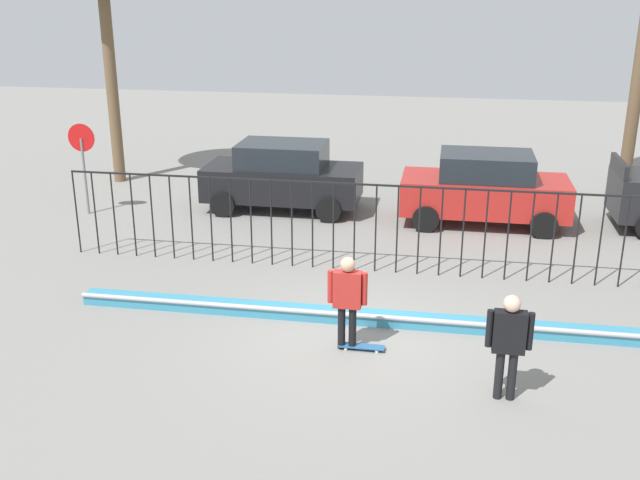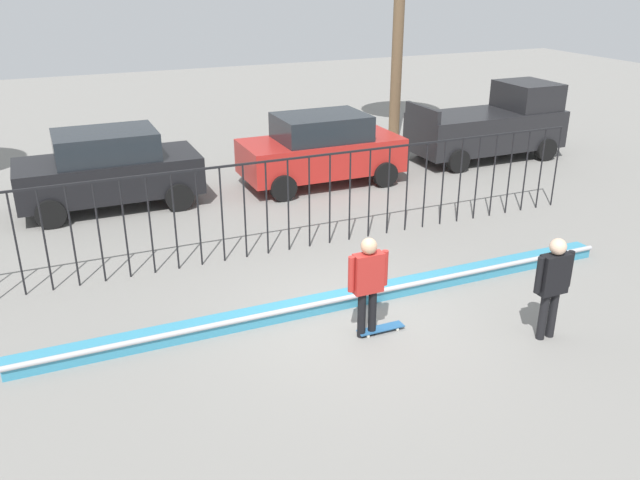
{
  "view_description": "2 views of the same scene",
  "coord_description": "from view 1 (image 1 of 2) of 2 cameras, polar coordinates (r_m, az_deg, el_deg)",
  "views": [
    {
      "loc": [
        1.46,
        -11.97,
        6.05
      ],
      "look_at": [
        -0.82,
        0.9,
        1.48
      ],
      "focal_mm": 41.46,
      "sensor_mm": 36.0,
      "label": 1
    },
    {
      "loc": [
        -4.46,
        -8.66,
        5.54
      ],
      "look_at": [
        -0.55,
        0.34,
        1.43
      ],
      "focal_mm": 36.9,
      "sensor_mm": 36.0,
      "label": 2
    }
  ],
  "objects": [
    {
      "name": "stop_sign",
      "position": [
        21.07,
        -17.82,
        6.18
      ],
      "size": [
        0.76,
        0.07,
        2.5
      ],
      "color": "slate",
      "rests_on": "ground"
    },
    {
      "name": "ground_plane",
      "position": [
        13.49,
        2.78,
        -7.41
      ],
      "size": [
        60.0,
        60.0,
        0.0
      ],
      "primitive_type": "plane",
      "color": "gray"
    },
    {
      "name": "parked_car_red",
      "position": [
        19.82,
        12.59,
        3.94
      ],
      "size": [
        4.3,
        2.12,
        1.9
      ],
      "rotation": [
        0.0,
        0.0,
        -0.01
      ],
      "color": "#B2231E",
      "rests_on": "ground"
    },
    {
      "name": "bowl_coping_ledge",
      "position": [
        13.95,
        3.09,
        -5.92
      ],
      "size": [
        11.0,
        0.4,
        0.27
      ],
      "color": "teal",
      "rests_on": "ground"
    },
    {
      "name": "skateboard",
      "position": [
        13.01,
        3.23,
        -8.2
      ],
      "size": [
        0.8,
        0.2,
        0.07
      ],
      "rotation": [
        0.0,
        0.0,
        0.27
      ],
      "color": "#26598C",
      "rests_on": "ground"
    },
    {
      "name": "parked_car_black",
      "position": [
        20.63,
        -2.9,
        4.98
      ],
      "size": [
        4.3,
        2.12,
        1.9
      ],
      "rotation": [
        0.0,
        0.0,
        0.02
      ],
      "color": "black",
      "rests_on": "ground"
    },
    {
      "name": "camera_operator",
      "position": [
        11.48,
        14.38,
        -7.32
      ],
      "size": [
        0.7,
        0.26,
        1.72
      ],
      "rotation": [
        0.0,
        0.0,
        2.59
      ],
      "color": "black",
      "rests_on": "ground"
    },
    {
      "name": "skateboarder",
      "position": [
        12.62,
        2.13,
        -4.24
      ],
      "size": [
        0.69,
        0.26,
        1.7
      ],
      "rotation": [
        0.0,
        0.0,
        -0.17
      ],
      "color": "black",
      "rests_on": "ground"
    },
    {
      "name": "perimeter_fence",
      "position": [
        16.03,
        4.34,
        1.61
      ],
      "size": [
        14.04,
        0.04,
        1.99
      ],
      "color": "black",
      "rests_on": "ground"
    }
  ]
}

